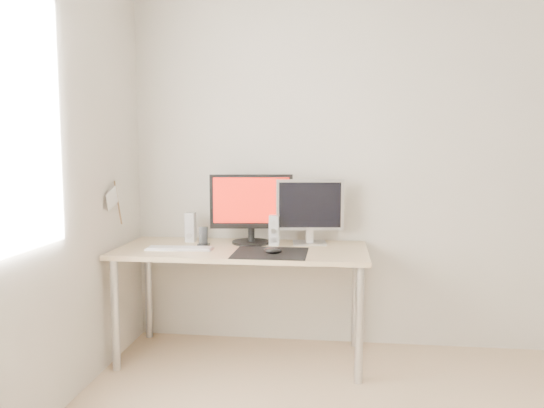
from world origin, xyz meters
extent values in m
plane|color=silver|center=(0.00, 1.75, 1.25)|extent=(3.50, 0.00, 3.50)
cube|color=black|center=(-0.73, 1.23, 0.73)|extent=(0.45, 0.40, 0.00)
ellipsoid|color=black|center=(-0.71, 1.20, 0.75)|extent=(0.11, 0.06, 0.04)
cube|color=#D1B587|center=(-0.93, 1.38, 0.71)|extent=(1.60, 0.70, 0.03)
cylinder|color=silver|center=(-1.67, 1.09, 0.35)|extent=(0.05, 0.05, 0.70)
cylinder|color=silver|center=(-0.19, 1.09, 0.35)|extent=(0.05, 0.05, 0.70)
cylinder|color=silver|center=(-1.67, 1.67, 0.35)|extent=(0.05, 0.05, 0.70)
cylinder|color=silver|center=(-0.19, 1.67, 0.35)|extent=(0.05, 0.05, 0.70)
cylinder|color=black|center=(-0.90, 1.55, 0.74)|extent=(0.29, 0.29, 0.02)
cylinder|color=black|center=(-0.90, 1.55, 0.81)|extent=(0.05, 0.05, 0.12)
cube|color=black|center=(-0.89, 1.54, 1.02)|extent=(0.55, 0.12, 0.36)
cube|color=#FF290D|center=(-0.89, 1.52, 1.03)|extent=(0.50, 0.07, 0.30)
cube|color=silver|center=(-0.51, 1.58, 0.74)|extent=(0.24, 0.19, 0.01)
cube|color=silver|center=(-0.51, 1.58, 0.80)|extent=(0.05, 0.05, 0.10)
cube|color=#ADADAF|center=(-0.51, 1.58, 0.99)|extent=(0.45, 0.10, 0.34)
cube|color=black|center=(-0.50, 1.55, 0.99)|extent=(0.41, 0.05, 0.30)
cube|color=silver|center=(-1.32, 1.57, 0.83)|extent=(0.06, 0.07, 0.20)
cylinder|color=#B2B2B5|center=(-1.32, 1.53, 0.78)|extent=(0.04, 0.01, 0.04)
cylinder|color=silver|center=(-1.32, 1.53, 0.83)|extent=(0.04, 0.01, 0.04)
cylinder|color=silver|center=(-1.32, 1.53, 0.89)|extent=(0.04, 0.01, 0.04)
cube|color=silver|center=(-0.74, 1.51, 0.83)|extent=(0.06, 0.07, 0.20)
cylinder|color=silver|center=(-0.74, 1.46, 0.78)|extent=(0.04, 0.01, 0.04)
cylinder|color=#AAAAAC|center=(-0.74, 1.46, 0.83)|extent=(0.04, 0.01, 0.04)
cylinder|color=silver|center=(-0.74, 1.46, 0.89)|extent=(0.04, 0.01, 0.04)
cube|color=silver|center=(-1.31, 1.28, 0.73)|extent=(0.43, 0.14, 0.01)
cube|color=white|center=(-1.31, 1.28, 0.74)|extent=(0.41, 0.13, 0.01)
cube|color=black|center=(-1.19, 1.41, 0.74)|extent=(0.07, 0.06, 0.02)
cube|color=black|center=(-1.19, 1.41, 0.80)|extent=(0.06, 0.03, 0.11)
cylinder|color=#A57F54|center=(-1.72, 1.30, 1.02)|extent=(0.01, 0.10, 0.29)
cube|color=white|center=(-1.72, 1.21, 1.06)|extent=(0.00, 0.19, 0.15)
camera|label=1|loc=(-0.33, -1.93, 1.37)|focal=35.00mm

